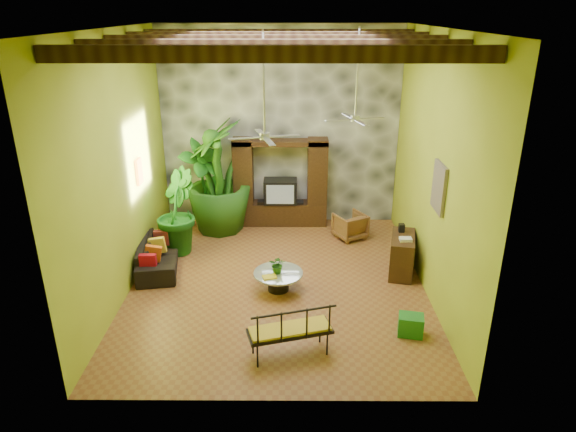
{
  "coord_description": "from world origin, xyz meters",
  "views": [
    {
      "loc": [
        0.27,
        -9.42,
        5.33
      ],
      "look_at": [
        0.21,
        0.2,
        1.41
      ],
      "focal_mm": 32.0,
      "sensor_mm": 36.0,
      "label": 1
    }
  ],
  "objects_px": {
    "entertainment_center": "(280,189)",
    "tall_plant_b": "(176,212)",
    "coffee_table": "(278,279)",
    "ceiling_fan_back": "(356,108)",
    "side_console": "(402,255)",
    "sofa": "(158,253)",
    "wicker_armchair": "(350,226)",
    "tall_plant_a": "(204,186)",
    "ceiling_fan_front": "(265,125)",
    "iron_bench": "(290,329)",
    "tall_plant_c": "(218,177)",
    "green_bin": "(411,325)"
  },
  "relations": [
    {
      "from": "tall_plant_a",
      "to": "tall_plant_b",
      "type": "distance_m",
      "value": 1.38
    },
    {
      "from": "sofa",
      "to": "iron_bench",
      "type": "height_order",
      "value": "iron_bench"
    },
    {
      "from": "entertainment_center",
      "to": "ceiling_fan_front",
      "type": "height_order",
      "value": "ceiling_fan_front"
    },
    {
      "from": "sofa",
      "to": "tall_plant_b",
      "type": "height_order",
      "value": "tall_plant_b"
    },
    {
      "from": "tall_plant_a",
      "to": "side_console",
      "type": "relative_size",
      "value": 2.21
    },
    {
      "from": "tall_plant_b",
      "to": "green_bin",
      "type": "xyz_separation_m",
      "value": [
        4.74,
        -3.34,
        -0.8
      ]
    },
    {
      "from": "tall_plant_b",
      "to": "iron_bench",
      "type": "bearing_deg",
      "value": -56.6
    },
    {
      "from": "coffee_table",
      "to": "ceiling_fan_back",
      "type": "bearing_deg",
      "value": 43.95
    },
    {
      "from": "tall_plant_a",
      "to": "side_console",
      "type": "distance_m",
      "value": 5.2
    },
    {
      "from": "iron_bench",
      "to": "side_console",
      "type": "height_order",
      "value": "iron_bench"
    },
    {
      "from": "tall_plant_c",
      "to": "side_console",
      "type": "distance_m",
      "value": 4.9
    },
    {
      "from": "wicker_armchair",
      "to": "side_console",
      "type": "height_order",
      "value": "side_console"
    },
    {
      "from": "tall_plant_a",
      "to": "tall_plant_c",
      "type": "height_order",
      "value": "tall_plant_c"
    },
    {
      "from": "ceiling_fan_front",
      "to": "ceiling_fan_back",
      "type": "relative_size",
      "value": 1.0
    },
    {
      "from": "wicker_armchair",
      "to": "tall_plant_c",
      "type": "height_order",
      "value": "tall_plant_c"
    },
    {
      "from": "iron_bench",
      "to": "tall_plant_b",
      "type": "bearing_deg",
      "value": 107.63
    },
    {
      "from": "wicker_armchair",
      "to": "tall_plant_c",
      "type": "relative_size",
      "value": 0.25
    },
    {
      "from": "tall_plant_c",
      "to": "coffee_table",
      "type": "height_order",
      "value": "tall_plant_c"
    },
    {
      "from": "ceiling_fan_front",
      "to": "tall_plant_c",
      "type": "relative_size",
      "value": 0.65
    },
    {
      "from": "side_console",
      "to": "ceiling_fan_back",
      "type": "bearing_deg",
      "value": 156.54
    },
    {
      "from": "tall_plant_b",
      "to": "tall_plant_a",
      "type": "bearing_deg",
      "value": 70.89
    },
    {
      "from": "entertainment_center",
      "to": "wicker_armchair",
      "type": "relative_size",
      "value": 3.42
    },
    {
      "from": "entertainment_center",
      "to": "tall_plant_c",
      "type": "height_order",
      "value": "tall_plant_c"
    },
    {
      "from": "ceiling_fan_front",
      "to": "side_console",
      "type": "xyz_separation_m",
      "value": [
        2.85,
        0.83,
        -2.98
      ]
    },
    {
      "from": "tall_plant_c",
      "to": "wicker_armchair",
      "type": "bearing_deg",
      "value": -8.67
    },
    {
      "from": "tall_plant_a",
      "to": "coffee_table",
      "type": "distance_m",
      "value": 3.78
    },
    {
      "from": "iron_bench",
      "to": "ceiling_fan_front",
      "type": "bearing_deg",
      "value": 86.61
    },
    {
      "from": "ceiling_fan_back",
      "to": "green_bin",
      "type": "height_order",
      "value": "ceiling_fan_back"
    },
    {
      "from": "side_console",
      "to": "wicker_armchair",
      "type": "bearing_deg",
      "value": 129.29
    },
    {
      "from": "sofa",
      "to": "coffee_table",
      "type": "bearing_deg",
      "value": -120.64
    },
    {
      "from": "tall_plant_b",
      "to": "green_bin",
      "type": "height_order",
      "value": "tall_plant_b"
    },
    {
      "from": "tall_plant_a",
      "to": "ceiling_fan_back",
      "type": "bearing_deg",
      "value": -24.24
    },
    {
      "from": "sofa",
      "to": "wicker_armchair",
      "type": "relative_size",
      "value": 2.97
    },
    {
      "from": "tall_plant_a",
      "to": "tall_plant_c",
      "type": "distance_m",
      "value": 0.45
    },
    {
      "from": "ceiling_fan_front",
      "to": "iron_bench",
      "type": "relative_size",
      "value": 1.29
    },
    {
      "from": "ceiling_fan_front",
      "to": "side_console",
      "type": "height_order",
      "value": "ceiling_fan_front"
    },
    {
      "from": "entertainment_center",
      "to": "iron_bench",
      "type": "relative_size",
      "value": 1.66
    },
    {
      "from": "sofa",
      "to": "wicker_armchair",
      "type": "height_order",
      "value": "wicker_armchair"
    },
    {
      "from": "wicker_armchair",
      "to": "ceiling_fan_back",
      "type": "bearing_deg",
      "value": 53.47
    },
    {
      "from": "coffee_table",
      "to": "green_bin",
      "type": "distance_m",
      "value": 2.8
    },
    {
      "from": "sofa",
      "to": "tall_plant_c",
      "type": "bearing_deg",
      "value": -37.73
    },
    {
      "from": "ceiling_fan_back",
      "to": "side_console",
      "type": "distance_m",
      "value": 3.25
    },
    {
      "from": "tall_plant_b",
      "to": "entertainment_center",
      "type": "bearing_deg",
      "value": 34.64
    },
    {
      "from": "entertainment_center",
      "to": "wicker_armchair",
      "type": "bearing_deg",
      "value": -27.04
    },
    {
      "from": "sofa",
      "to": "tall_plant_a",
      "type": "bearing_deg",
      "value": -28.67
    },
    {
      "from": "green_bin",
      "to": "ceiling_fan_back",
      "type": "bearing_deg",
      "value": 104.18
    },
    {
      "from": "entertainment_center",
      "to": "tall_plant_b",
      "type": "xyz_separation_m",
      "value": [
        -2.37,
        -1.64,
        0.02
      ]
    },
    {
      "from": "tall_plant_a",
      "to": "coffee_table",
      "type": "relative_size",
      "value": 2.36
    },
    {
      "from": "tall_plant_b",
      "to": "iron_bench",
      "type": "height_order",
      "value": "tall_plant_b"
    },
    {
      "from": "ceiling_fan_back",
      "to": "side_console",
      "type": "bearing_deg",
      "value": -36.1
    }
  ]
}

